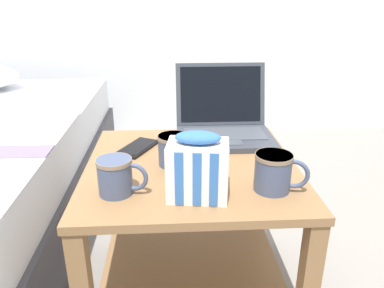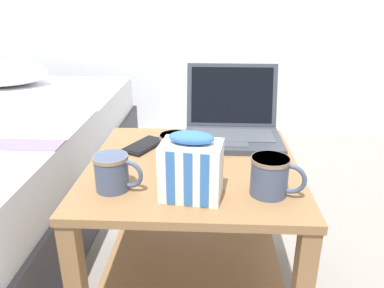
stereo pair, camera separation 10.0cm
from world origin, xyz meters
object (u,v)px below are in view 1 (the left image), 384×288
at_px(laptop, 223,123).
at_px(mug_mid_center, 116,175).
at_px(cell_phone, 138,148).
at_px(mug_front_left, 173,149).
at_px(snack_bag, 198,168).
at_px(mug_front_right, 274,170).

height_order(laptop, mug_mid_center, laptop).
bearing_deg(cell_phone, mug_front_left, -47.67).
bearing_deg(mug_front_left, mug_mid_center, -131.21).
xyz_separation_m(mug_front_left, mug_mid_center, (-0.14, -0.16, 0.00)).
distance_m(mug_front_left, mug_mid_center, 0.21).
distance_m(laptop, snack_bag, 0.42).
height_order(mug_front_left, snack_bag, snack_bag).
relative_size(laptop, mug_front_left, 2.52).
bearing_deg(mug_front_right, mug_mid_center, 179.21).
relative_size(mug_mid_center, cell_phone, 0.74).
xyz_separation_m(laptop, mug_mid_center, (-0.31, -0.38, 0.00)).
bearing_deg(mug_mid_center, mug_front_left, 48.79).
bearing_deg(snack_bag, mug_front_left, 106.92).
bearing_deg(mug_front_right, mug_front_left, 146.28).
bearing_deg(mug_mid_center, laptop, 50.54).
bearing_deg(mug_front_right, snack_bag, -174.00).
xyz_separation_m(mug_front_left, mug_front_right, (0.25, -0.16, 0.00)).
distance_m(laptop, cell_phone, 0.30).
height_order(laptop, snack_bag, laptop).
bearing_deg(mug_front_left, snack_bag, -73.08).
bearing_deg(mug_mid_center, mug_front_right, -0.79).
bearing_deg(snack_bag, mug_front_right, 6.00).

